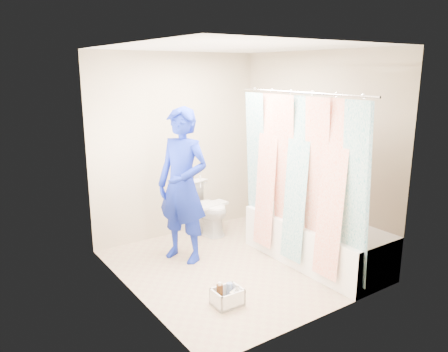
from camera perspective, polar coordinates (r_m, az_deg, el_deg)
floor at (r=5.08m, az=1.40°, el=-11.64°), size 2.60×2.60×0.00m
ceiling at (r=4.60m, az=1.58°, el=16.50°), size 2.40×2.60×0.02m
wall_back at (r=5.78m, az=-6.11°, el=3.92°), size 2.40×0.02×2.40m
wall_front at (r=3.75m, az=13.21°, el=-1.77°), size 2.40×0.02×2.40m
wall_left at (r=4.13m, az=-12.15°, el=-0.30°), size 0.02×2.60×2.40m
wall_right at (r=5.47m, az=11.73°, el=3.16°), size 0.02×2.60×2.40m
bathtub at (r=5.20m, az=11.91°, el=-8.11°), size 0.70×1.75×0.50m
curtain_rod at (r=4.61m, az=10.06°, el=10.69°), size 0.02×1.90×0.02m
shower_curtain at (r=4.75m, az=9.59°, el=-0.58°), size 0.06×1.75×1.80m
toilet at (r=5.94m, az=-2.34°, el=-4.09°), size 0.50×0.76×0.72m
tank_lid at (r=5.84m, az=-1.61°, el=-3.76°), size 0.46×0.25×0.03m
tank_internals at (r=5.96m, az=-3.87°, el=-0.55°), size 0.18×0.06×0.24m
plumber at (r=4.99m, az=-5.42°, el=-1.26°), size 0.66×0.77×1.78m
cleaning_caddy at (r=4.30m, az=0.55°, el=-15.55°), size 0.28×0.22×0.21m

